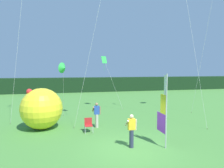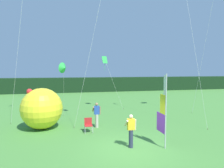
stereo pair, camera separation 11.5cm
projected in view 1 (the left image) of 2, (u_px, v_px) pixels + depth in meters
ground_plane at (129, 148)px, 10.15m from camera, size 120.00×120.00×0.00m
distant_treeline at (84, 85)px, 35.58m from camera, size 80.00×2.40×2.51m
banner_flag at (163, 112)px, 10.36m from camera, size 0.06×1.03×3.78m
person_near_banner at (97, 114)px, 13.75m from camera, size 0.55×0.48×1.71m
person_mid_field at (131, 130)px, 10.22m from camera, size 0.55×0.48×1.71m
inflatable_balloon at (42, 108)px, 13.41m from camera, size 2.74×2.74×2.74m
folding_chair at (88, 124)px, 12.78m from camera, size 0.51×0.51×0.89m
kite_green_diamond_3 at (105, 62)px, 20.33m from camera, size 2.02×1.25×5.30m
kite_green_delta_6 at (63, 68)px, 15.28m from camera, size 0.78×2.22×4.50m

